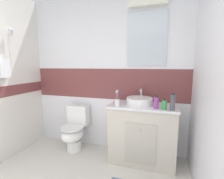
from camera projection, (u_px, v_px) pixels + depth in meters
The scene contains 8 objects.
wall_back_tiled at pixel (107, 74), 2.65m from camera, with size 3.20×0.20×2.50m.
vanity_cabinet at pixel (142, 133), 2.32m from camera, with size 0.93×0.51×0.85m.
sink_basin at pixel (139, 101), 2.26m from camera, with size 0.37×0.41×0.21m.
toilet at pixel (75, 129), 2.65m from camera, with size 0.37×0.50×0.75m.
toothbrush_cup at pixel (117, 102), 2.18m from camera, with size 0.07×0.07×0.22m.
soap_dispenser at pixel (164, 105), 2.01m from camera, with size 0.06×0.06×0.15m.
mouthwash_bottle at pixel (156, 102), 2.05m from camera, with size 0.06×0.06×0.17m.
shampoo_bottle_tall at pixel (173, 102), 1.96m from camera, with size 0.06×0.06×0.22m.
Camera 1 is at (0.86, -0.08, 1.40)m, focal length 25.49 mm.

